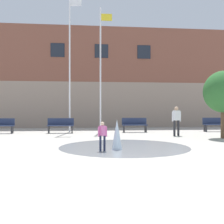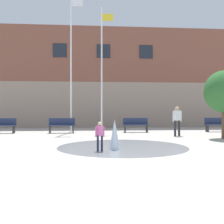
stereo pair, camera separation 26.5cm
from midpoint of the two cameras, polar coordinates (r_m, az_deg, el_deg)
The scene contains 12 objects.
ground_plane at distance 5.53m, azimuth 6.10°, elevation -13.86°, with size 100.00×100.00×0.00m, color #B2ADA3.
library_building at distance 24.39m, azimuth -3.04°, elevation 6.74°, with size 36.00×6.05×8.26m.
splash_fountain at distance 9.61m, azimuth 1.21°, elevation -6.45°, with size 4.87×4.87×1.06m.
park_bench_far_left at distance 17.19m, azimuth -23.53°, elevation -2.71°, with size 1.60×0.44×0.91m.
park_bench_under_left_flagpole at distance 16.34m, azimuth -11.59°, elevation -2.85°, with size 1.60×0.44×0.91m.
park_bench_near_trashcan at distance 16.70m, azimuth 4.48°, elevation -2.78°, with size 1.60×0.44×0.91m.
park_bench_far_right at distance 18.50m, azimuth 21.14°, elevation -2.50°, with size 1.60×0.44×0.91m.
child_in_fountain at distance 8.82m, azimuth -2.96°, elevation -4.78°, with size 0.31×0.24×0.99m.
teen_by_trashcan at distance 14.58m, azimuth 13.34°, elevation -1.43°, with size 0.50×0.29×1.59m.
flagpole_left at distance 17.27m, azimuth -9.55°, elevation 11.43°, with size 0.80×0.10×8.92m.
flagpole_right at distance 17.17m, azimuth -2.88°, elevation 10.00°, with size 0.80×0.10×8.04m.
street_tree_near_building at distance 14.02m, azimuth 22.60°, elevation 4.04°, with size 1.94×1.94×3.34m.
Camera 1 is at (-1.22, -5.24, 1.34)m, focal length 42.00 mm.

